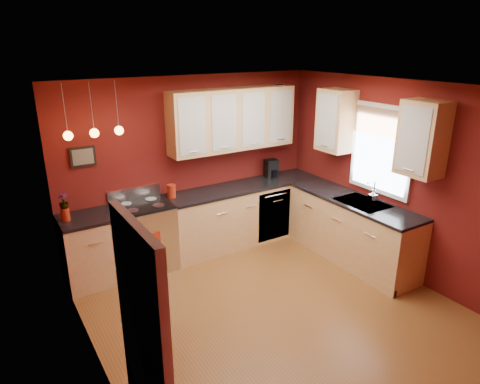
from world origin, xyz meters
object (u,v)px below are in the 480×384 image
gas_range (145,236)px  sink (362,204)px  coffee_maker (271,169)px  soap_pump (373,197)px  red_canister (171,191)px

gas_range → sink: size_ratio=1.59×
sink → coffee_maker: bearing=102.5°
sink → soap_pump: (0.05, -0.12, 0.13)m
gas_range → soap_pump: 3.18m
gas_range → coffee_maker: 2.34m
sink → red_canister: bearing=143.7°
coffee_maker → red_canister: bearing=-169.2°
red_canister → coffee_maker: (1.79, 0.06, 0.03)m
red_canister → soap_pump: (2.20, -1.71, 0.01)m
coffee_maker → soap_pump: size_ratio=1.32×
sink → red_canister: 2.67m
soap_pump → sink: bearing=112.4°
coffee_maker → soap_pump: bearing=-67.8°
red_canister → coffee_maker: coffee_maker is taller
sink → gas_range: bearing=150.2°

